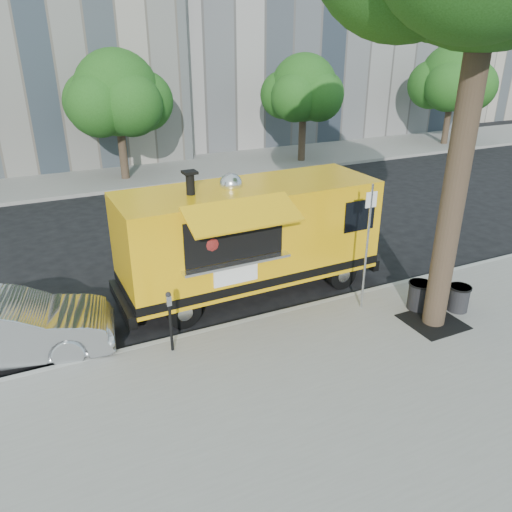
{
  "coord_description": "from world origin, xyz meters",
  "views": [
    {
      "loc": [
        -5.12,
        -9.82,
        6.02
      ],
      "look_at": [
        -0.47,
        0.0,
        1.24
      ],
      "focal_mm": 35.0,
      "sensor_mm": 36.0,
      "label": 1
    }
  ],
  "objects_px": {
    "far_tree_c": "(304,88)",
    "sedan": "(4,329)",
    "trash_bin_left": "(419,295)",
    "sign_post": "(367,241)",
    "parking_meter": "(170,315)",
    "food_truck": "(249,236)",
    "far_tree_b": "(117,93)",
    "trash_bin_right": "(459,297)",
    "far_tree_d": "(454,77)"
  },
  "relations": [
    {
      "from": "sign_post",
      "to": "sedan",
      "type": "xyz_separation_m",
      "value": [
        -7.58,
        1.55,
        -1.16
      ]
    },
    {
      "from": "sign_post",
      "to": "trash_bin_right",
      "type": "height_order",
      "value": "sign_post"
    },
    {
      "from": "sign_post",
      "to": "sedan",
      "type": "bearing_deg",
      "value": 168.44
    },
    {
      "from": "far_tree_d",
      "to": "parking_meter",
      "type": "distance_m",
      "value": 25.38
    },
    {
      "from": "far_tree_c",
      "to": "trash_bin_left",
      "type": "relative_size",
      "value": 7.83
    },
    {
      "from": "far_tree_c",
      "to": "trash_bin_right",
      "type": "distance_m",
      "value": 16.01
    },
    {
      "from": "trash_bin_left",
      "to": "sign_post",
      "type": "bearing_deg",
      "value": 152.23
    },
    {
      "from": "far_tree_d",
      "to": "trash_bin_right",
      "type": "height_order",
      "value": "far_tree_d"
    },
    {
      "from": "parking_meter",
      "to": "trash_bin_right",
      "type": "bearing_deg",
      "value": -11.03
    },
    {
      "from": "far_tree_b",
      "to": "trash_bin_left",
      "type": "height_order",
      "value": "far_tree_b"
    },
    {
      "from": "parking_meter",
      "to": "food_truck",
      "type": "bearing_deg",
      "value": 36.36
    },
    {
      "from": "far_tree_d",
      "to": "parking_meter",
      "type": "height_order",
      "value": "far_tree_d"
    },
    {
      "from": "trash_bin_left",
      "to": "trash_bin_right",
      "type": "relative_size",
      "value": 1.09
    },
    {
      "from": "far_tree_c",
      "to": "parking_meter",
      "type": "xyz_separation_m",
      "value": [
        -11.0,
        -13.75,
        -2.74
      ]
    },
    {
      "from": "far_tree_d",
      "to": "sedan",
      "type": "distance_m",
      "value": 27.32
    },
    {
      "from": "parking_meter",
      "to": "trash_bin_right",
      "type": "xyz_separation_m",
      "value": [
        6.5,
        -1.27,
        -0.51
      ]
    },
    {
      "from": "food_truck",
      "to": "trash_bin_right",
      "type": "relative_size",
      "value": 10.97
    },
    {
      "from": "sedan",
      "to": "sign_post",
      "type": "bearing_deg",
      "value": -91.85
    },
    {
      "from": "parking_meter",
      "to": "trash_bin_left",
      "type": "bearing_deg",
      "value": -8.12
    },
    {
      "from": "far_tree_d",
      "to": "food_truck",
      "type": "distance_m",
      "value": 22.1
    },
    {
      "from": "sign_post",
      "to": "trash_bin_left",
      "type": "relative_size",
      "value": 4.51
    },
    {
      "from": "parking_meter",
      "to": "trash_bin_right",
      "type": "relative_size",
      "value": 2.18
    },
    {
      "from": "far_tree_b",
      "to": "food_truck",
      "type": "height_order",
      "value": "far_tree_b"
    },
    {
      "from": "sign_post",
      "to": "trash_bin_right",
      "type": "xyz_separation_m",
      "value": [
        1.95,
        -1.07,
        -1.37
      ]
    },
    {
      "from": "far_tree_b",
      "to": "food_truck",
      "type": "xyz_separation_m",
      "value": [
        0.61,
        -12.13,
        -2.29
      ]
    },
    {
      "from": "sign_post",
      "to": "trash_bin_right",
      "type": "bearing_deg",
      "value": -28.68
    },
    {
      "from": "far_tree_d",
      "to": "food_truck",
      "type": "height_order",
      "value": "far_tree_d"
    },
    {
      "from": "far_tree_c",
      "to": "sedan",
      "type": "relative_size",
      "value": 1.24
    },
    {
      "from": "far_tree_b",
      "to": "sign_post",
      "type": "relative_size",
      "value": 1.83
    },
    {
      "from": "far_tree_b",
      "to": "far_tree_c",
      "type": "relative_size",
      "value": 1.06
    },
    {
      "from": "far_tree_b",
      "to": "far_tree_d",
      "type": "relative_size",
      "value": 0.97
    },
    {
      "from": "trash_bin_left",
      "to": "sedan",
      "type": "bearing_deg",
      "value": 166.09
    },
    {
      "from": "far_tree_d",
      "to": "food_truck",
      "type": "xyz_separation_m",
      "value": [
        -18.39,
        -12.03,
        -2.35
      ]
    },
    {
      "from": "trash_bin_left",
      "to": "trash_bin_right",
      "type": "xyz_separation_m",
      "value": [
        0.78,
        -0.45,
        -0.03
      ]
    },
    {
      "from": "parking_meter",
      "to": "sedan",
      "type": "xyz_separation_m",
      "value": [
        -3.03,
        1.35,
        -0.29
      ]
    },
    {
      "from": "sign_post",
      "to": "parking_meter",
      "type": "relative_size",
      "value": 2.25
    },
    {
      "from": "far_tree_c",
      "to": "sign_post",
      "type": "bearing_deg",
      "value": -114.81
    },
    {
      "from": "far_tree_b",
      "to": "trash_bin_right",
      "type": "height_order",
      "value": "far_tree_b"
    },
    {
      "from": "far_tree_c",
      "to": "trash_bin_right",
      "type": "relative_size",
      "value": 8.52
    },
    {
      "from": "far_tree_b",
      "to": "sedan",
      "type": "height_order",
      "value": "far_tree_b"
    },
    {
      "from": "far_tree_b",
      "to": "sedan",
      "type": "relative_size",
      "value": 1.31
    },
    {
      "from": "far_tree_c",
      "to": "far_tree_b",
      "type": "bearing_deg",
      "value": 178.09
    },
    {
      "from": "trash_bin_left",
      "to": "parking_meter",
      "type": "bearing_deg",
      "value": 171.88
    },
    {
      "from": "far_tree_b",
      "to": "parking_meter",
      "type": "height_order",
      "value": "far_tree_b"
    },
    {
      "from": "parking_meter",
      "to": "food_truck",
      "type": "height_order",
      "value": "food_truck"
    },
    {
      "from": "far_tree_c",
      "to": "sedan",
      "type": "bearing_deg",
      "value": -138.52
    },
    {
      "from": "far_tree_b",
      "to": "sign_post",
      "type": "distance_m",
      "value": 14.61
    },
    {
      "from": "far_tree_d",
      "to": "far_tree_b",
      "type": "bearing_deg",
      "value": 179.7
    },
    {
      "from": "far_tree_b",
      "to": "far_tree_d",
      "type": "height_order",
      "value": "far_tree_d"
    },
    {
      "from": "trash_bin_right",
      "to": "sedan",
      "type": "bearing_deg",
      "value": 164.64
    }
  ]
}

